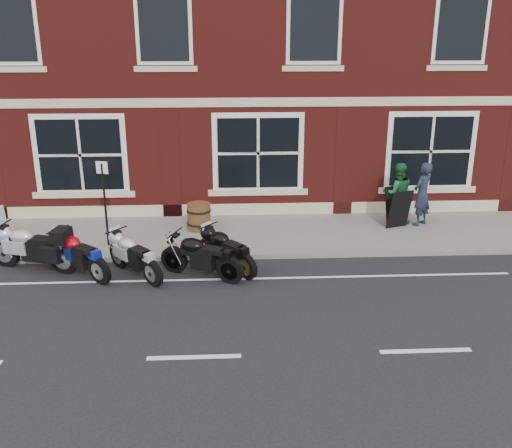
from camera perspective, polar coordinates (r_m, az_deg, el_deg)
The scene contains 14 objects.
ground at distance 12.64m, azimuth -5.51°, elevation -5.94°, with size 80.00×80.00×0.00m, color black.
sidewalk at distance 15.40m, azimuth -5.07°, elevation -1.09°, with size 30.00×3.00×0.12m, color slate.
kerb at distance 13.92m, azimuth -5.28°, elevation -3.29°, with size 30.00×0.16×0.12m, color slate.
pub_building at distance 22.01m, azimuth -4.86°, elevation 20.56°, with size 24.00×12.00×12.00m, color #5F1814.
moto_touring_silver at distance 14.10m, azimuth -21.57°, elevation -1.96°, with size 2.16×0.87×1.47m.
moto_sport_red at distance 13.42m, azimuth -17.29°, elevation -2.77°, with size 1.64×1.46×0.93m.
moto_sport_black at distance 13.15m, azimuth -2.94°, elevation -2.46°, with size 1.34×1.63×0.89m.
moto_sport_silver at distance 13.07m, azimuth -12.03°, elevation -2.95°, with size 1.40×1.62×0.91m.
moto_naked_black at distance 12.77m, azimuth -5.59°, elevation -3.08°, with size 1.89×1.09×0.93m.
pedestrian_left at distance 16.37m, azimuth 16.27°, elevation 2.89°, with size 0.65×0.42×1.77m, color #1C2233.
pedestrian_right at distance 16.37m, azimuth 13.95°, elevation 3.00°, with size 0.84×0.65×1.72m, color #1A5D2E.
a_board_sign at distance 16.16m, azimuth 13.99°, elevation 1.63°, with size 0.65×0.44×1.09m, color black, non-canonical shape.
barrel_planter at distance 15.55m, azimuth -5.73°, elevation 0.74°, with size 0.66×0.66×0.73m.
parking_sign at distance 14.55m, azimuth -14.91°, elevation 2.56°, with size 0.30×0.11×2.16m.
Camera 1 is at (0.62, -11.49, 5.24)m, focal length 40.00 mm.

